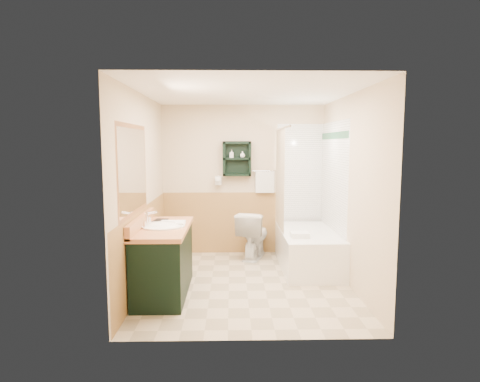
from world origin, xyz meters
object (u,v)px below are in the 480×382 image
object	(u,v)px
wall_shelf	(237,159)
vanity	(164,260)
soap_bottle_b	(242,155)
hair_dryer	(218,180)
toilet	(254,235)
bathtub	(309,250)
soap_bottle_a	(232,156)
vanity_book	(154,213)

from	to	relation	value
wall_shelf	vanity	bearing A→B (deg)	-117.40
soap_bottle_b	hair_dryer	bearing A→B (deg)	175.58
wall_shelf	vanity	xyz separation A→B (m)	(-0.89, -1.73, -1.14)
hair_dryer	vanity	bearing A→B (deg)	-108.76
hair_dryer	soap_bottle_b	distance (m)	0.56
toilet	vanity	bearing A→B (deg)	71.03
bathtub	soap_bottle_a	world-z (taller)	soap_bottle_a
wall_shelf	bathtub	world-z (taller)	wall_shelf
toilet	soap_bottle_b	world-z (taller)	soap_bottle_b
toilet	soap_bottle_b	distance (m)	1.27
vanity	vanity_book	distance (m)	0.63
vanity	bathtub	world-z (taller)	vanity
wall_shelf	hair_dryer	xyz separation A→B (m)	(-0.30, 0.02, -0.35)
vanity	toilet	world-z (taller)	vanity
hair_dryer	vanity	distance (m)	2.01
vanity_book	bathtub	bearing A→B (deg)	25.49
toilet	bathtub	bearing A→B (deg)	162.87
wall_shelf	hair_dryer	world-z (taller)	wall_shelf
soap_bottle_b	wall_shelf	bearing A→B (deg)	176.76
vanity_book	soap_bottle_b	world-z (taller)	soap_bottle_b
hair_dryer	bathtub	size ratio (longest dim) A/B	0.16
wall_shelf	soap_bottle_b	size ratio (longest dim) A/B	5.37
hair_dryer	soap_bottle_b	bearing A→B (deg)	-4.42
soap_bottle_a	soap_bottle_b	xyz separation A→B (m)	(0.17, 0.00, 0.01)
vanity	soap_bottle_b	world-z (taller)	soap_bottle_b
vanity	soap_bottle_a	world-z (taller)	soap_bottle_a
hair_dryer	soap_bottle_a	size ratio (longest dim) A/B	1.93
wall_shelf	bathtub	xyz separation A→B (m)	(1.03, -0.77, -1.28)
vanity	toilet	bearing A→B (deg)	52.63
bathtub	soap_bottle_a	xyz separation A→B (m)	(-1.11, 0.76, 1.33)
wall_shelf	vanity_book	size ratio (longest dim) A/B	2.62
wall_shelf	vanity	distance (m)	2.25
soap_bottle_b	vanity	bearing A→B (deg)	-119.73
soap_bottle_a	toilet	bearing A→B (deg)	-32.07
vanity_book	wall_shelf	bearing A→B (deg)	61.43
toilet	hair_dryer	bearing A→B (deg)	-5.18
hair_dryer	toilet	size ratio (longest dim) A/B	0.32
wall_shelf	vanity_book	world-z (taller)	wall_shelf
toilet	vanity_book	distance (m)	1.86
soap_bottle_a	vanity	bearing A→B (deg)	-115.24
hair_dryer	soap_bottle_a	bearing A→B (deg)	-7.87
wall_shelf	hair_dryer	bearing A→B (deg)	175.24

